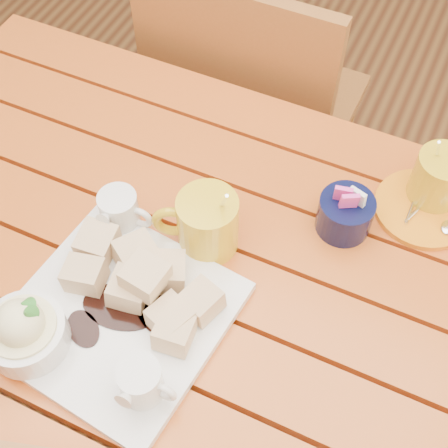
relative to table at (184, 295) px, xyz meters
The scene contains 9 objects.
ground 0.64m from the table, 90.00° to the right, with size 5.00×5.00×0.00m, color #542B18.
table is the anchor object (origin of this frame).
dessert_plate 0.21m from the table, 110.23° to the right, with size 0.32×0.32×0.12m.
coffee_mug_left 0.17m from the table, 67.73° to the left, with size 0.13×0.09×0.16m.
coffee_mug_right 0.46m from the table, 41.80° to the left, with size 0.12×0.09×0.14m.
cream_pitcher 0.19m from the table, 168.92° to the left, with size 0.09×0.07×0.07m.
sugar_caddy 0.30m from the table, 39.77° to the left, with size 0.09×0.09×0.10m.
orange_saucer 0.42m from the table, 38.91° to the left, with size 0.16×0.16×0.02m.
chair_far 0.60m from the table, 101.83° to the left, with size 0.43×0.43×0.91m.
Camera 1 is at (0.27, -0.43, 1.58)m, focal length 50.00 mm.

